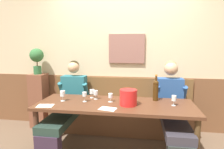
{
  "coord_description": "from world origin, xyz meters",
  "views": [
    {
      "loc": [
        0.35,
        -2.42,
        1.52
      ],
      "look_at": [
        -0.09,
        0.45,
        1.08
      ],
      "focal_mm": 31.21,
      "sensor_mm": 36.0,
      "label": 1
    }
  ],
  "objects_px": {
    "ice_bucket": "(128,97)",
    "wine_glass_near_bucket": "(92,92)",
    "wall_bench": "(120,116)",
    "person_left_seat": "(173,106)",
    "person_center_right_seat": "(67,102)",
    "wine_glass_mid_right": "(174,99)",
    "dining_table": "(115,109)",
    "wine_bottle_clear_water": "(156,90)",
    "wine_glass_right_end": "(85,95)",
    "wine_glass_by_bottle": "(63,94)",
    "potted_plant": "(37,58)",
    "wine_glass_center_rear": "(96,93)",
    "wine_glass_mid_left": "(111,96)"
  },
  "relations": [
    {
      "from": "ice_bucket",
      "to": "wine_glass_near_bucket",
      "type": "distance_m",
      "value": 0.64
    },
    {
      "from": "wall_bench",
      "to": "person_left_seat",
      "type": "xyz_separation_m",
      "value": [
        0.82,
        -0.35,
        0.35
      ]
    },
    {
      "from": "person_center_right_seat",
      "to": "wine_glass_mid_right",
      "type": "height_order",
      "value": "person_center_right_seat"
    },
    {
      "from": "dining_table",
      "to": "wine_bottle_clear_water",
      "type": "xyz_separation_m",
      "value": [
        0.56,
        0.23,
        0.24
      ]
    },
    {
      "from": "dining_table",
      "to": "wine_glass_right_end",
      "type": "relative_size",
      "value": 15.4
    },
    {
      "from": "wine_glass_by_bottle",
      "to": "potted_plant",
      "type": "relative_size",
      "value": 0.32
    },
    {
      "from": "wine_glass_by_bottle",
      "to": "potted_plant",
      "type": "xyz_separation_m",
      "value": [
        -0.77,
        0.71,
        0.47
      ]
    },
    {
      "from": "ice_bucket",
      "to": "wine_glass_right_end",
      "type": "distance_m",
      "value": 0.63
    },
    {
      "from": "person_left_seat",
      "to": "wine_glass_by_bottle",
      "type": "height_order",
      "value": "person_left_seat"
    },
    {
      "from": "wine_glass_right_end",
      "to": "person_left_seat",
      "type": "bearing_deg",
      "value": 13.78
    },
    {
      "from": "wine_glass_by_bottle",
      "to": "wine_glass_mid_right",
      "type": "relative_size",
      "value": 1.09
    },
    {
      "from": "wine_bottle_clear_water",
      "to": "person_left_seat",
      "type": "bearing_deg",
      "value": 20.49
    },
    {
      "from": "dining_table",
      "to": "potted_plant",
      "type": "distance_m",
      "value": 1.81
    },
    {
      "from": "wine_bottle_clear_water",
      "to": "wine_glass_near_bucket",
      "type": "height_order",
      "value": "wine_bottle_clear_water"
    },
    {
      "from": "wine_glass_near_bucket",
      "to": "wine_glass_right_end",
      "type": "bearing_deg",
      "value": -103.48
    },
    {
      "from": "ice_bucket",
      "to": "wine_bottle_clear_water",
      "type": "bearing_deg",
      "value": 36.55
    },
    {
      "from": "dining_table",
      "to": "wine_glass_by_bottle",
      "type": "height_order",
      "value": "wine_glass_by_bottle"
    },
    {
      "from": "dining_table",
      "to": "wine_glass_center_rear",
      "type": "xyz_separation_m",
      "value": [
        -0.31,
        0.17,
        0.17
      ]
    },
    {
      "from": "wine_glass_near_bucket",
      "to": "wine_glass_mid_right",
      "type": "bearing_deg",
      "value": -10.63
    },
    {
      "from": "wine_glass_right_end",
      "to": "wine_glass_by_bottle",
      "type": "bearing_deg",
      "value": -177.44
    },
    {
      "from": "ice_bucket",
      "to": "wine_glass_near_bucket",
      "type": "relative_size",
      "value": 1.81
    },
    {
      "from": "dining_table",
      "to": "person_center_right_seat",
      "type": "relative_size",
      "value": 1.73
    },
    {
      "from": "dining_table",
      "to": "wine_bottle_clear_water",
      "type": "height_order",
      "value": "wine_bottle_clear_water"
    },
    {
      "from": "wine_bottle_clear_water",
      "to": "wine_glass_right_end",
      "type": "height_order",
      "value": "wine_bottle_clear_water"
    },
    {
      "from": "wall_bench",
      "to": "wine_glass_by_bottle",
      "type": "distance_m",
      "value": 1.15
    },
    {
      "from": "wine_glass_near_bucket",
      "to": "potted_plant",
      "type": "distance_m",
      "value": 1.33
    },
    {
      "from": "ice_bucket",
      "to": "wine_glass_mid_left",
      "type": "bearing_deg",
      "value": 156.53
    },
    {
      "from": "person_left_seat",
      "to": "ice_bucket",
      "type": "distance_m",
      "value": 0.77
    },
    {
      "from": "wall_bench",
      "to": "wine_bottle_clear_water",
      "type": "bearing_deg",
      "value": -38.6
    },
    {
      "from": "wine_glass_mid_right",
      "to": "wine_glass_by_bottle",
      "type": "bearing_deg",
      "value": -179.47
    },
    {
      "from": "wine_glass_by_bottle",
      "to": "potted_plant",
      "type": "bearing_deg",
      "value": 137.42
    },
    {
      "from": "wine_glass_by_bottle",
      "to": "wine_glass_right_end",
      "type": "distance_m",
      "value": 0.32
    },
    {
      "from": "person_left_seat",
      "to": "wine_glass_right_end",
      "type": "relative_size",
      "value": 9.06
    },
    {
      "from": "wine_bottle_clear_water",
      "to": "dining_table",
      "type": "bearing_deg",
      "value": -157.91
    },
    {
      "from": "wine_bottle_clear_water",
      "to": "wall_bench",
      "type": "bearing_deg",
      "value": 141.4
    },
    {
      "from": "dining_table",
      "to": "wine_glass_center_rear",
      "type": "bearing_deg",
      "value": 152.1
    },
    {
      "from": "wine_glass_mid_right",
      "to": "ice_bucket",
      "type": "bearing_deg",
      "value": -173.62
    },
    {
      "from": "wine_glass_right_end",
      "to": "potted_plant",
      "type": "height_order",
      "value": "potted_plant"
    },
    {
      "from": "wall_bench",
      "to": "potted_plant",
      "type": "xyz_separation_m",
      "value": [
        -1.53,
        0.03,
        1.01
      ]
    },
    {
      "from": "wine_glass_center_rear",
      "to": "wine_glass_right_end",
      "type": "bearing_deg",
      "value": -130.13
    },
    {
      "from": "wine_glass_right_end",
      "to": "ice_bucket",
      "type": "bearing_deg",
      "value": -6.14
    },
    {
      "from": "person_center_right_seat",
      "to": "wine_bottle_clear_water",
      "type": "bearing_deg",
      "value": -3.76
    },
    {
      "from": "wine_glass_mid_right",
      "to": "wine_glass_center_rear",
      "type": "bearing_deg",
      "value": 172.19
    },
    {
      "from": "person_center_right_seat",
      "to": "wine_glass_mid_left",
      "type": "xyz_separation_m",
      "value": [
        0.75,
        -0.26,
        0.2
      ]
    },
    {
      "from": "dining_table",
      "to": "wine_glass_near_bucket",
      "type": "relative_size",
      "value": 16.93
    },
    {
      "from": "dining_table",
      "to": "wine_glass_mid_right",
      "type": "bearing_deg",
      "value": 1.14
    },
    {
      "from": "ice_bucket",
      "to": "wine_glass_mid_left",
      "type": "relative_size",
      "value": 1.89
    },
    {
      "from": "wine_glass_mid_right",
      "to": "person_left_seat",
      "type": "bearing_deg",
      "value": 82.74
    },
    {
      "from": "person_center_right_seat",
      "to": "ice_bucket",
      "type": "distance_m",
      "value": 1.09
    },
    {
      "from": "person_center_right_seat",
      "to": "person_left_seat",
      "type": "relative_size",
      "value": 0.99
    }
  ]
}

